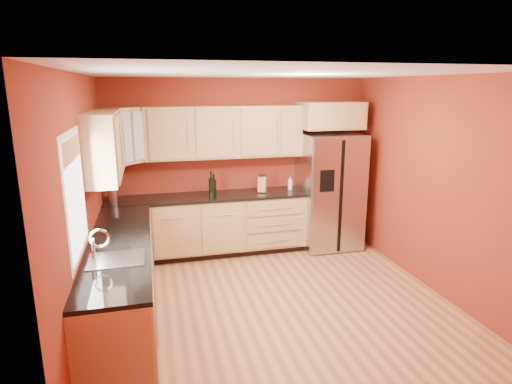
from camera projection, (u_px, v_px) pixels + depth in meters
floor at (276, 303)px, 5.02m from camera, size 4.00×4.00×0.00m
ceiling at (279, 73)px, 4.40m from camera, size 4.00×4.00×0.00m
wall_back at (239, 165)px, 6.59m from camera, size 4.00×0.04×2.60m
wall_front at (365, 268)px, 2.82m from camera, size 4.00×0.04×2.60m
wall_left at (84, 208)px, 4.23m from camera, size 0.04×4.00×2.60m
wall_right at (435, 186)px, 5.18m from camera, size 0.04×4.00×2.60m
base_cabinets_back at (208, 226)px, 6.38m from camera, size 2.90×0.60×0.88m
base_cabinets_left at (122, 284)px, 4.51m from camera, size 0.60×2.80×0.88m
countertop_back at (207, 197)px, 6.26m from camera, size 2.90×0.62×0.04m
countertop_left at (120, 243)px, 4.40m from camera, size 0.62×2.80×0.04m
upper_cabinets_back at (225, 132)px, 6.25m from camera, size 2.30×0.33×0.75m
upper_cabinets_left at (104, 145)px, 4.83m from camera, size 0.33×1.35×0.75m
corner_upper_cabinet at (123, 136)px, 5.76m from camera, size 0.67×0.67×0.75m
over_fridge_cabinet at (330, 115)px, 6.45m from camera, size 0.92×0.60×0.40m
refrigerator at (329, 191)px, 6.66m from camera, size 0.90×0.75×1.78m
window at (76, 195)px, 3.70m from camera, size 0.03×0.90×1.00m
sink_faucet at (115, 244)px, 3.89m from camera, size 0.50×0.42×0.30m
canister_left at (114, 196)px, 5.89m from camera, size 0.13×0.13×0.18m
canister_right at (113, 195)px, 5.85m from camera, size 0.15×0.15×0.21m
wine_bottle_a at (212, 184)px, 6.18m from camera, size 0.09×0.09×0.37m
wine_bottle_b at (214, 184)px, 6.27m from camera, size 0.09×0.09×0.31m
knife_block at (262, 184)px, 6.44m from camera, size 0.15×0.14×0.23m
soap_dispenser at (290, 183)px, 6.60m from camera, size 0.08×0.08×0.20m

